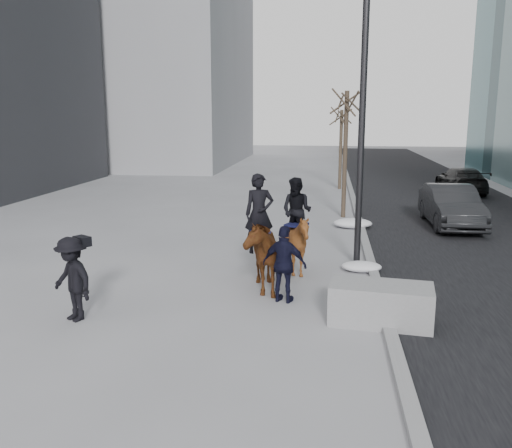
# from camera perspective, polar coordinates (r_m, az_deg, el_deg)

# --- Properties ---
(ground) EXTENTS (120.00, 120.00, 0.00)m
(ground) POSITION_cam_1_polar(r_m,az_deg,el_deg) (12.66, -0.72, -7.76)
(ground) COLOR gray
(ground) RESTS_ON ground
(road) EXTENTS (8.00, 90.00, 0.01)m
(road) POSITION_cam_1_polar(r_m,az_deg,el_deg) (22.83, 20.78, 0.26)
(road) COLOR black
(road) RESTS_ON ground
(curb) EXTENTS (0.25, 90.00, 0.12)m
(curb) POSITION_cam_1_polar(r_m,az_deg,el_deg) (22.24, 10.72, 0.68)
(curb) COLOR gray
(curb) RESTS_ON ground
(planter) EXTENTS (2.15, 1.27, 0.81)m
(planter) POSITION_cam_1_polar(r_m,az_deg,el_deg) (11.36, 13.00, -8.20)
(planter) COLOR gray
(planter) RESTS_ON ground
(car_near) EXTENTS (1.71, 4.72, 1.55)m
(car_near) POSITION_cam_1_polar(r_m,az_deg,el_deg) (21.59, 19.85, 1.79)
(car_near) COLOR black
(car_near) RESTS_ON ground
(car_far) EXTENTS (2.04, 4.76, 1.37)m
(car_far) POSITION_cam_1_polar(r_m,az_deg,el_deg) (31.02, 20.80, 4.35)
(car_far) COLOR black
(car_far) RESTS_ON ground
(tree_near) EXTENTS (1.20, 1.20, 5.62)m
(tree_near) POSITION_cam_1_polar(r_m,az_deg,el_deg) (22.18, 9.38, 7.87)
(tree_near) COLOR #32271D
(tree_near) RESTS_ON ground
(tree_far) EXTENTS (1.20, 1.20, 4.85)m
(tree_far) POSITION_cam_1_polar(r_m,az_deg,el_deg) (30.71, 8.91, 8.17)
(tree_far) COLOR #382821
(tree_far) RESTS_ON ground
(mounted_left) EXTENTS (1.53, 2.35, 2.80)m
(mounted_left) POSITION_cam_1_polar(r_m,az_deg,el_deg) (12.97, 0.27, -2.48)
(mounted_left) COLOR #511F10
(mounted_left) RESTS_ON ground
(mounted_right) EXTENTS (1.83, 1.92, 2.56)m
(mounted_right) POSITION_cam_1_polar(r_m,az_deg,el_deg) (14.23, 4.24, -1.30)
(mounted_right) COLOR #532810
(mounted_right) RESTS_ON ground
(feeder) EXTENTS (1.11, 0.99, 1.75)m
(feeder) POSITION_cam_1_polar(r_m,az_deg,el_deg) (12.16, 3.02, -4.26)
(feeder) COLOR black
(feeder) RESTS_ON ground
(camera_crew) EXTENTS (1.31, 1.15, 1.75)m
(camera_crew) POSITION_cam_1_polar(r_m,az_deg,el_deg) (11.70, -18.78, -5.47)
(camera_crew) COLOR black
(camera_crew) RESTS_ON ground
(lamppost) EXTENTS (0.25, 3.05, 9.09)m
(lamppost) POSITION_cam_1_polar(r_m,az_deg,el_deg) (15.26, 11.19, 14.39)
(lamppost) COLOR black
(lamppost) RESTS_ON ground
(snow_piles) EXTENTS (1.42, 6.48, 0.36)m
(snow_piles) POSITION_cam_1_polar(r_m,az_deg,el_deg) (18.75, 10.36, -0.99)
(snow_piles) COLOR silver
(snow_piles) RESTS_ON ground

